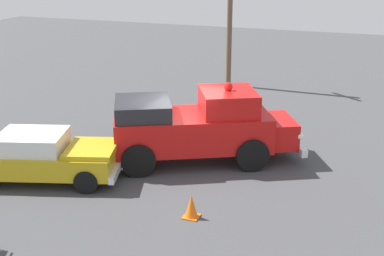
{
  "coord_description": "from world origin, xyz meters",
  "views": [
    {
      "loc": [
        14.51,
        5.69,
        6.51
      ],
      "look_at": [
        -0.03,
        0.24,
        1.13
      ],
      "focal_mm": 48.18,
      "sensor_mm": 36.0,
      "label": 1
    }
  ],
  "objects_px": {
    "lawn_chair_spare": "(123,118)",
    "spectator_seated": "(150,115)",
    "classic_hot_rod": "(45,156)",
    "lawn_chair_near_truck": "(148,117)",
    "traffic_cone": "(191,207)",
    "vintage_fire_truck": "(199,126)",
    "utility_pole": "(230,5)"
  },
  "relations": [
    {
      "from": "lawn_chair_spare",
      "to": "spectator_seated",
      "type": "bearing_deg",
      "value": 113.59
    },
    {
      "from": "spectator_seated",
      "to": "classic_hot_rod",
      "type": "bearing_deg",
      "value": -13.4
    },
    {
      "from": "lawn_chair_near_truck",
      "to": "traffic_cone",
      "type": "relative_size",
      "value": 1.61
    },
    {
      "from": "lawn_chair_spare",
      "to": "spectator_seated",
      "type": "distance_m",
      "value": 1.0
    },
    {
      "from": "spectator_seated",
      "to": "lawn_chair_spare",
      "type": "bearing_deg",
      "value": -66.41
    },
    {
      "from": "vintage_fire_truck",
      "to": "lawn_chair_near_truck",
      "type": "xyz_separation_m",
      "value": [
        -1.92,
        -2.74,
        -0.61
      ]
    },
    {
      "from": "traffic_cone",
      "to": "lawn_chair_spare",
      "type": "bearing_deg",
      "value": -137.92
    },
    {
      "from": "lawn_chair_near_truck",
      "to": "spectator_seated",
      "type": "bearing_deg",
      "value": 71.14
    },
    {
      "from": "traffic_cone",
      "to": "classic_hot_rod",
      "type": "bearing_deg",
      "value": -97.79
    },
    {
      "from": "lawn_chair_near_truck",
      "to": "traffic_cone",
      "type": "height_order",
      "value": "lawn_chair_near_truck"
    },
    {
      "from": "vintage_fire_truck",
      "to": "classic_hot_rod",
      "type": "height_order",
      "value": "vintage_fire_truck"
    },
    {
      "from": "classic_hot_rod",
      "to": "traffic_cone",
      "type": "distance_m",
      "value": 4.94
    },
    {
      "from": "classic_hot_rod",
      "to": "utility_pole",
      "type": "bearing_deg",
      "value": 171.92
    },
    {
      "from": "spectator_seated",
      "to": "traffic_cone",
      "type": "xyz_separation_m",
      "value": [
        5.53,
        3.72,
        -0.39
      ]
    },
    {
      "from": "classic_hot_rod",
      "to": "utility_pole",
      "type": "xyz_separation_m",
      "value": [
        -12.78,
        1.81,
        3.26
      ]
    },
    {
      "from": "traffic_cone",
      "to": "vintage_fire_truck",
      "type": "bearing_deg",
      "value": -163.19
    },
    {
      "from": "lawn_chair_spare",
      "to": "utility_pole",
      "type": "distance_m",
      "value": 9.13
    },
    {
      "from": "classic_hot_rod",
      "to": "lawn_chair_near_truck",
      "type": "bearing_deg",
      "value": 168.1
    },
    {
      "from": "spectator_seated",
      "to": "traffic_cone",
      "type": "relative_size",
      "value": 2.03
    },
    {
      "from": "utility_pole",
      "to": "traffic_cone",
      "type": "bearing_deg",
      "value": 12.83
    },
    {
      "from": "classic_hot_rod",
      "to": "lawn_chair_spare",
      "type": "height_order",
      "value": "classic_hot_rod"
    },
    {
      "from": "classic_hot_rod",
      "to": "spectator_seated",
      "type": "relative_size",
      "value": 3.66
    },
    {
      "from": "classic_hot_rod",
      "to": "traffic_cone",
      "type": "height_order",
      "value": "classic_hot_rod"
    },
    {
      "from": "vintage_fire_truck",
      "to": "utility_pole",
      "type": "xyz_separation_m",
      "value": [
        -9.8,
        -1.96,
        2.81
      ]
    },
    {
      "from": "vintage_fire_truck",
      "to": "lawn_chair_near_truck",
      "type": "height_order",
      "value": "vintage_fire_truck"
    },
    {
      "from": "traffic_cone",
      "to": "spectator_seated",
      "type": "bearing_deg",
      "value": -146.06
    },
    {
      "from": "vintage_fire_truck",
      "to": "utility_pole",
      "type": "relative_size",
      "value": 0.81
    },
    {
      "from": "traffic_cone",
      "to": "lawn_chair_near_truck",
      "type": "bearing_deg",
      "value": -145.38
    },
    {
      "from": "spectator_seated",
      "to": "traffic_cone",
      "type": "distance_m",
      "value": 6.67
    },
    {
      "from": "lawn_chair_spare",
      "to": "vintage_fire_truck",
      "type": "bearing_deg",
      "value": 67.21
    },
    {
      "from": "lawn_chair_spare",
      "to": "traffic_cone",
      "type": "relative_size",
      "value": 1.61
    },
    {
      "from": "lawn_chair_near_truck",
      "to": "lawn_chair_spare",
      "type": "height_order",
      "value": "same"
    }
  ]
}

